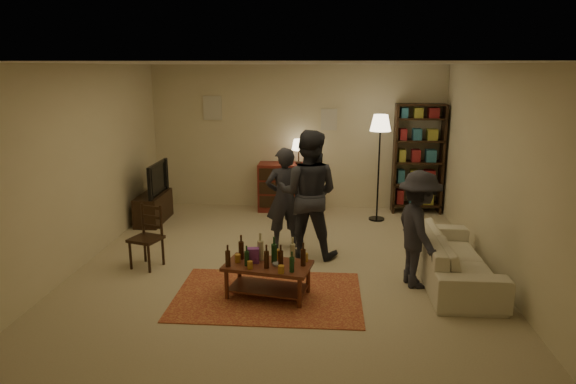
# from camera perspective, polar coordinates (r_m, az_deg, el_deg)

# --- Properties ---
(floor) EXTENTS (6.00, 6.00, 0.00)m
(floor) POSITION_cam_1_polar(r_m,az_deg,el_deg) (7.20, -0.46, -7.91)
(floor) COLOR #C6B793
(floor) RESTS_ON ground
(room_shell) EXTENTS (6.00, 6.00, 6.00)m
(room_shell) POSITION_cam_1_polar(r_m,az_deg,el_deg) (9.76, -2.85, 8.77)
(room_shell) COLOR beige
(room_shell) RESTS_ON ground
(rug) EXTENTS (2.20, 1.50, 0.01)m
(rug) POSITION_cam_1_polar(r_m,az_deg,el_deg) (6.24, -2.22, -11.44)
(rug) COLOR maroon
(rug) RESTS_ON ground
(coffee_table) EXTENTS (1.08, 0.72, 0.75)m
(coffee_table) POSITION_cam_1_polar(r_m,az_deg,el_deg) (6.09, -2.30, -8.28)
(coffee_table) COLOR brown
(coffee_table) RESTS_ON ground
(dining_chair) EXTENTS (0.47, 0.47, 0.87)m
(dining_chair) POSITION_cam_1_polar(r_m,az_deg,el_deg) (7.22, -15.28, -4.56)
(dining_chair) COLOR black
(dining_chair) RESTS_ON ground
(tv_stand) EXTENTS (0.40, 1.00, 1.06)m
(tv_stand) POSITION_cam_1_polar(r_m,az_deg,el_deg) (9.27, -14.74, -0.91)
(tv_stand) COLOR black
(tv_stand) RESTS_ON ground
(dresser) EXTENTS (1.00, 0.50, 1.36)m
(dresser) POSITION_cam_1_polar(r_m,az_deg,el_deg) (9.66, -0.26, 0.70)
(dresser) COLOR maroon
(dresser) RESTS_ON ground
(bookshelf) EXTENTS (0.90, 0.34, 2.02)m
(bookshelf) POSITION_cam_1_polar(r_m,az_deg,el_deg) (9.74, 14.25, 3.72)
(bookshelf) COLOR black
(bookshelf) RESTS_ON ground
(floor_lamp) EXTENTS (0.36, 0.36, 1.87)m
(floor_lamp) POSITION_cam_1_polar(r_m,az_deg,el_deg) (8.99, 10.21, 6.73)
(floor_lamp) COLOR black
(floor_lamp) RESTS_ON ground
(sofa) EXTENTS (0.81, 2.08, 0.61)m
(sofa) POSITION_cam_1_polar(r_m,az_deg,el_deg) (6.90, 17.92, -6.91)
(sofa) COLOR beige
(sofa) RESTS_ON ground
(person_left) EXTENTS (0.64, 0.51, 1.52)m
(person_left) POSITION_cam_1_polar(r_m,az_deg,el_deg) (7.61, -0.45, -0.69)
(person_left) COLOR #27272F
(person_left) RESTS_ON ground
(person_right) EXTENTS (0.99, 0.84, 1.82)m
(person_right) POSITION_cam_1_polar(r_m,az_deg,el_deg) (7.24, 2.27, -0.23)
(person_right) COLOR #282930
(person_right) RESTS_ON ground
(person_by_sofa) EXTENTS (0.72, 1.03, 1.46)m
(person_by_sofa) POSITION_cam_1_polar(r_m,az_deg,el_deg) (6.47, 14.29, -4.06)
(person_by_sofa) COLOR #27272E
(person_by_sofa) RESTS_ON ground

